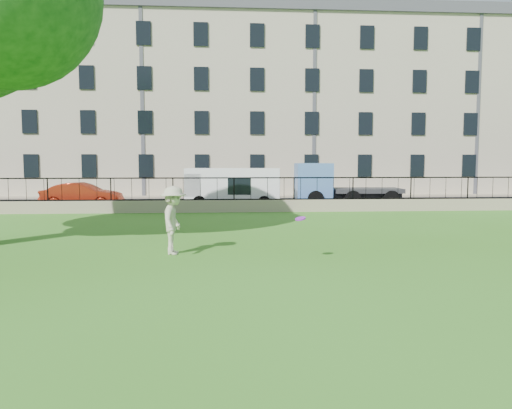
{
  "coord_description": "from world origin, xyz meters",
  "views": [
    {
      "loc": [
        -0.71,
        -12.68,
        2.53
      ],
      "look_at": [
        0.47,
        3.5,
        1.12
      ],
      "focal_mm": 35.0,
      "sensor_mm": 36.0,
      "label": 1
    }
  ],
  "objects": [
    {
      "name": "blue_truck",
      "position": [
        6.5,
        15.4,
        1.2
      ],
      "size": [
        5.81,
        2.28,
        2.4
      ],
      "primitive_type": "cube",
      "rotation": [
        0.0,
        0.0,
        -0.04
      ],
      "color": "#5B8AD6",
      "rests_on": "street"
    },
    {
      "name": "iron_railing",
      "position": [
        0.0,
        12.0,
        1.15
      ],
      "size": [
        50.0,
        0.05,
        1.13
      ],
      "color": "black",
      "rests_on": "retaining_wall"
    },
    {
      "name": "sidewalk",
      "position": [
        0.0,
        21.9,
        0.06
      ],
      "size": [
        60.0,
        1.4,
        0.12
      ],
      "primitive_type": "cube",
      "color": "tan",
      "rests_on": "ground"
    },
    {
      "name": "retaining_wall",
      "position": [
        0.0,
        12.0,
        0.3
      ],
      "size": [
        50.0,
        0.4,
        0.6
      ],
      "primitive_type": "cube",
      "color": "tan",
      "rests_on": "ground"
    },
    {
      "name": "street",
      "position": [
        0.0,
        16.7,
        0.01
      ],
      "size": [
        60.0,
        9.0,
        0.01
      ],
      "primitive_type": "cube",
      "color": "black",
      "rests_on": "ground"
    },
    {
      "name": "man",
      "position": [
        -1.96,
        0.87,
        0.93
      ],
      "size": [
        0.78,
        1.25,
        1.86
      ],
      "primitive_type": "imported",
      "rotation": [
        0.0,
        0.0,
        1.5
      ],
      "color": "beige",
      "rests_on": "ground"
    },
    {
      "name": "white_van",
      "position": [
        0.04,
        14.62,
        1.07
      ],
      "size": [
        5.29,
        2.61,
        2.13
      ],
      "primitive_type": "cube",
      "rotation": [
        0.0,
        0.0,
        -0.13
      ],
      "color": "white",
      "rests_on": "street"
    },
    {
      "name": "red_sedan",
      "position": [
        -8.01,
        14.4,
        0.69
      ],
      "size": [
        4.25,
        1.7,
        1.37
      ],
      "primitive_type": "imported",
      "rotation": [
        0.0,
        0.0,
        1.51
      ],
      "color": "#AF2B15",
      "rests_on": "street"
    },
    {
      "name": "frisbee",
      "position": [
        1.3,
        -0.4,
        1.1
      ],
      "size": [
        0.34,
        0.34,
        0.12
      ],
      "primitive_type": "cylinder",
      "rotation": [
        0.21,
        -0.14,
        -0.33
      ],
      "color": "purple"
    },
    {
      "name": "building_row",
      "position": [
        0.0,
        27.57,
        6.92
      ],
      "size": [
        56.4,
        10.4,
        13.8
      ],
      "color": "#B3A78E",
      "rests_on": "ground"
    },
    {
      "name": "ground",
      "position": [
        0.0,
        0.0,
        0.0
      ],
      "size": [
        120.0,
        120.0,
        0.0
      ],
      "primitive_type": "plane",
      "color": "#38741B",
      "rests_on": "ground"
    }
  ]
}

